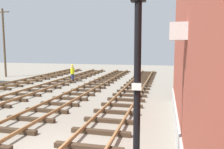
{
  "coord_description": "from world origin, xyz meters",
  "views": [
    {
      "loc": [
        3.39,
        -6.25,
        3.5
      ],
      "look_at": [
        -0.82,
        11.21,
        1.38
      ],
      "focal_mm": 36.1,
      "sensor_mm": 36.0,
      "label": 1
    }
  ],
  "objects": [
    {
      "name": "utility_pole_far",
      "position": [
        -15.63,
        17.22,
        4.26
      ],
      "size": [
        1.8,
        0.24,
        8.13
      ],
      "color": "brown",
      "rests_on": "ground"
    },
    {
      "name": "signal_mast",
      "position": [
        2.69,
        -0.62,
        3.57
      ],
      "size": [
        0.36,
        0.4,
        5.72
      ],
      "color": "black",
      "rests_on": "ground"
    },
    {
      "name": "track_worker_foreground",
      "position": [
        -5.94,
        15.09,
        0.93
      ],
      "size": [
        0.4,
        0.4,
        1.87
      ],
      "color": "#262D4C",
      "rests_on": "ground"
    }
  ]
}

